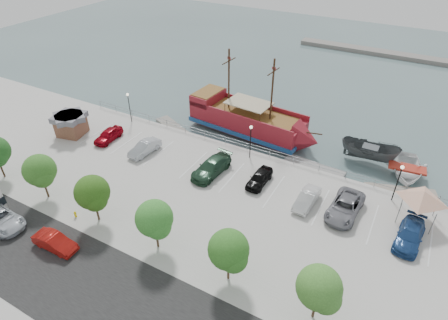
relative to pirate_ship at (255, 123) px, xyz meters
The scene contains 31 objects.
ground 13.18m from the pirate_ship, 80.09° to the right, with size 160.00×160.00×0.00m, color #496062.
street 28.94m from the pirate_ship, 85.55° to the right, with size 100.00×8.00×0.04m, color black.
sidewalk 22.97m from the pirate_ship, 84.39° to the right, with size 100.00×4.00×0.05m, color #A8A7A3.
seawall_railing 5.53m from the pirate_ship, 66.01° to the right, with size 50.00×0.06×1.00m.
far_shore 43.93m from the pirate_ship, 73.80° to the left, with size 40.00×3.00×0.80m, color slate.
pirate_ship is the anchor object (origin of this frame).
patrol_boat 14.59m from the pirate_ship, ahead, with size 2.54×6.76×2.62m, color #3F4345.
speedboat 18.98m from the pirate_ship, ahead, with size 4.79×6.71×1.39m, color white.
dock_west 11.59m from the pirate_ship, 161.46° to the right, with size 6.55×1.87×0.37m, color gray.
dock_mid 10.15m from the pirate_ship, 21.36° to the right, with size 7.13×2.04×0.41m, color gray.
dock_east 19.38m from the pirate_ship, 10.88° to the right, with size 7.38×2.11×0.42m, color gray.
shed 23.89m from the pirate_ship, 148.29° to the right, with size 4.07×4.07×2.82m.
canopy_tent 22.29m from the pirate_ship, 21.75° to the right, with size 4.89×4.89×3.90m.
street_van 30.73m from the pirate_ship, 115.54° to the right, with size 2.55×5.52×1.53m, color #AAB1B9.
street_sedan 28.01m from the pirate_ship, 103.40° to the right, with size 1.47×4.22×1.39m, color #A1130D.
fire_hydrant 24.96m from the pirate_ship, 108.65° to the right, with size 0.24×0.24×0.68m.
lamp_post_left 17.10m from the pirate_ship, 158.07° to the right, with size 0.36×0.36×4.28m.
lamp_post_mid 7.02m from the pirate_ship, 70.51° to the right, with size 0.36×0.36×4.28m.
lamp_post_right 19.42m from the pirate_ship, 19.17° to the right, with size 0.36×0.36×4.28m.
tree_b 26.26m from the pirate_ship, 118.82° to the right, with size 3.30×3.20×5.00m.
tree_c 23.71m from the pirate_ship, 103.75° to the right, with size 3.30×3.20×5.00m.
tree_d 23.08m from the pirate_ship, 86.53° to the right, with size 3.30×3.20×5.00m.
tree_e 24.52m from the pirate_ship, 69.89° to the right, with size 3.30×3.20×5.00m.
tree_f 27.71m from the pirate_ship, 56.11° to the right, with size 3.30×3.20×5.00m.
parked_car_a 18.96m from the pirate_ship, 142.97° to the right, with size 1.73×4.31×1.47m, color #930310.
parked_car_b 14.79m from the pirate_ship, 128.47° to the right, with size 1.54×4.43×1.46m, color #A7ACB3.
parked_car_d 11.25m from the pirate_ship, 90.63° to the right, with size 2.31×5.69×1.65m, color #21412C.
parked_car_e 11.62m from the pirate_ship, 62.93° to the right, with size 1.69×4.21×1.43m, color black.
parked_car_f 15.56m from the pirate_ship, 45.86° to the right, with size 1.50×4.29×1.41m, color silver.
parked_car_g 17.97m from the pirate_ship, 36.45° to the right, with size 2.67×5.79×1.61m, color gray.
parked_car_h 23.44m from the pirate_ship, 29.54° to the right, with size 2.08×5.12×1.49m, color navy.
Camera 1 is at (15.04, -27.12, 24.98)m, focal length 30.00 mm.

